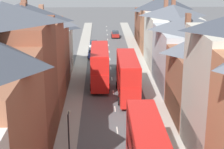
# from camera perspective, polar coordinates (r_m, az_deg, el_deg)

# --- Properties ---
(pavement_left) EXTENTS (2.20, 104.00, 0.14)m
(pavement_left) POSITION_cam_1_polar(r_m,az_deg,el_deg) (58.29, -5.09, -0.07)
(pavement_left) COLOR #A8A399
(pavement_left) RESTS_ON ground
(pavement_right) EXTENTS (2.20, 104.00, 0.14)m
(pavement_right) POSITION_cam_1_polar(r_m,az_deg,el_deg) (58.58, 4.92, 0.02)
(pavement_right) COLOR #A8A399
(pavement_right) RESTS_ON ground
(centre_line_dashes) EXTENTS (0.14, 97.80, 0.01)m
(centre_line_dashes) POSITION_cam_1_polar(r_m,az_deg,el_deg) (56.32, -0.01, -0.68)
(centre_line_dashes) COLOR silver
(centre_line_dashes) RESTS_ON ground
(terrace_row_left) EXTENTS (8.00, 54.87, 13.98)m
(terrace_row_left) POSITION_cam_1_polar(r_m,az_deg,el_deg) (35.28, -15.69, -1.78)
(terrace_row_left) COLOR silver
(terrace_row_left) RESTS_ON ground
(terrace_row_right) EXTENTS (8.00, 80.03, 13.94)m
(terrace_row_right) POSITION_cam_1_polar(r_m,az_deg,el_deg) (45.10, 13.51, 2.00)
(terrace_row_right) COLOR brown
(terrace_row_right) RESTS_ON ground
(double_decker_bus_lead) EXTENTS (2.74, 10.80, 5.30)m
(double_decker_bus_lead) POSITION_cam_1_polar(r_m,az_deg,el_deg) (53.26, -1.88, 1.44)
(double_decker_bus_lead) COLOR red
(double_decker_bus_lead) RESTS_ON ground
(double_decker_bus_mid_street) EXTENTS (2.74, 10.80, 5.30)m
(double_decker_bus_mid_street) POSITION_cam_1_polar(r_m,az_deg,el_deg) (48.16, 2.40, -0.23)
(double_decker_bus_mid_street) COLOR red
(double_decker_bus_mid_street) RESTS_ON ground
(car_near_blue) EXTENTS (1.90, 4.14, 1.58)m
(car_near_blue) POSITION_cam_1_polar(r_m,az_deg,el_deg) (59.66, 1.61, 1.11)
(car_near_blue) COLOR gray
(car_near_blue) RESTS_ON ground
(car_near_silver) EXTENTS (1.90, 4.39, 1.66)m
(car_near_silver) POSITION_cam_1_polar(r_m,az_deg,el_deg) (69.18, -2.93, 3.32)
(car_near_silver) COLOR navy
(car_near_silver) RESTS_ON ground
(car_parked_left_a) EXTENTS (1.90, 4.37, 1.60)m
(car_parked_left_a) POSITION_cam_1_polar(r_m,az_deg,el_deg) (76.51, -2.83, 4.60)
(car_parked_left_a) COLOR silver
(car_parked_left_a) RESTS_ON ground
(car_parked_right_a) EXTENTS (1.90, 3.87, 1.63)m
(car_parked_right_a) POSITION_cam_1_polar(r_m,az_deg,el_deg) (87.67, 0.51, 6.19)
(car_parked_right_a) COLOR maroon
(car_parked_right_a) RESTS_ON ground
(street_lamp) EXTENTS (0.20, 1.12, 5.50)m
(street_lamp) POSITION_cam_1_polar(r_m,az_deg,el_deg) (30.50, -6.57, -9.89)
(street_lamp) COLOR black
(street_lamp) RESTS_ON ground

